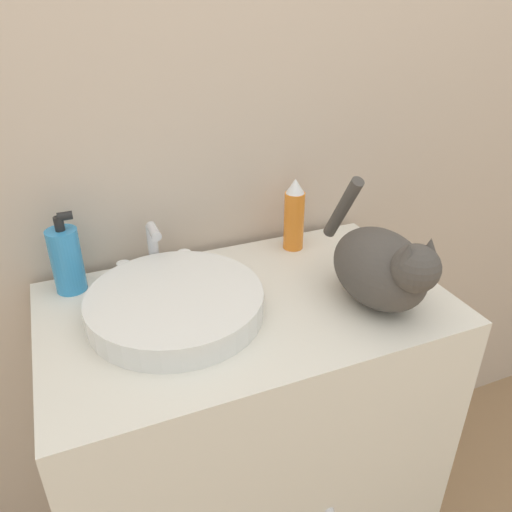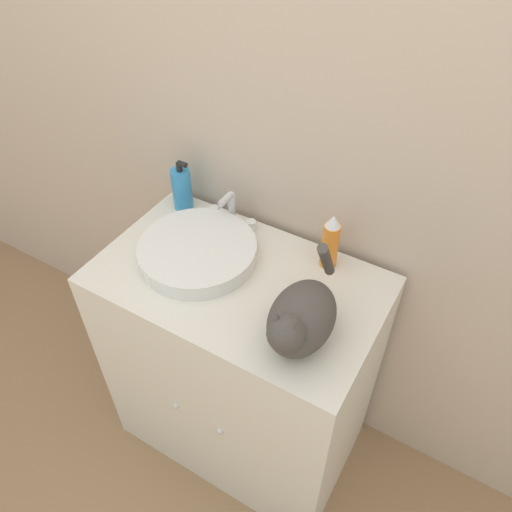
# 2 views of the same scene
# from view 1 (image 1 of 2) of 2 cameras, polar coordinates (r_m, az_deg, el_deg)

# --- Properties ---
(wall_back) EXTENTS (6.00, 0.05, 2.50)m
(wall_back) POSITION_cam_1_polar(r_m,az_deg,el_deg) (1.19, -6.74, 16.86)
(wall_back) COLOR #C6B29E
(wall_back) RESTS_ON ground_plane
(vanity_cabinet) EXTENTS (0.85, 0.53, 0.90)m
(vanity_cabinet) POSITION_cam_1_polar(r_m,az_deg,el_deg) (1.36, -0.85, -21.14)
(vanity_cabinet) COLOR silver
(vanity_cabinet) RESTS_ON ground_plane
(sink_basin) EXTENTS (0.36, 0.36, 0.05)m
(sink_basin) POSITION_cam_1_polar(r_m,az_deg,el_deg) (1.02, -9.18, -5.42)
(sink_basin) COLOR white
(sink_basin) RESTS_ON vanity_cabinet
(faucet) EXTENTS (0.17, 0.08, 0.13)m
(faucet) POSITION_cam_1_polar(r_m,az_deg,el_deg) (1.17, -11.56, 0.42)
(faucet) COLOR silver
(faucet) RESTS_ON vanity_cabinet
(cat) EXTENTS (0.17, 0.35, 0.24)m
(cat) POSITION_cam_1_polar(r_m,az_deg,el_deg) (1.04, 14.27, -1.21)
(cat) COLOR #47423D
(cat) RESTS_ON vanity_cabinet
(soap_bottle) EXTENTS (0.07, 0.07, 0.18)m
(soap_bottle) POSITION_cam_1_polar(r_m,az_deg,el_deg) (1.14, -20.84, -0.35)
(soap_bottle) COLOR #338CCC
(soap_bottle) RESTS_ON vanity_cabinet
(spray_bottle) EXTENTS (0.05, 0.05, 0.18)m
(spray_bottle) POSITION_cam_1_polar(r_m,az_deg,el_deg) (1.24, 4.38, 4.66)
(spray_bottle) COLOR orange
(spray_bottle) RESTS_ON vanity_cabinet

